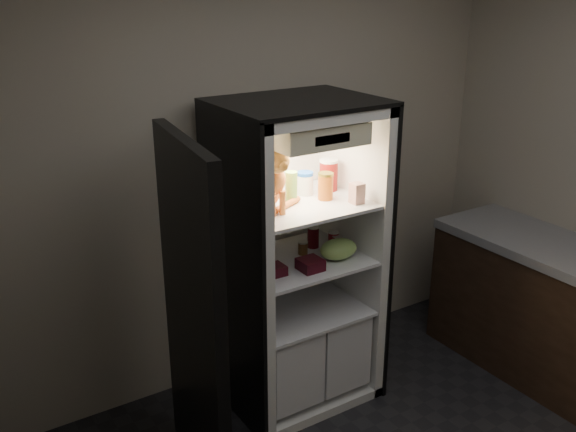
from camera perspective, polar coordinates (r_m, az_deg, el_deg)
name	(u,v)px	position (r m, az deg, el deg)	size (l,w,h in m)	color
room_shell	(486,215)	(2.64, 17.22, 0.06)	(3.60, 3.60, 3.60)	white
refrigerator	(294,277)	(3.92, 0.51, -5.43)	(0.90, 0.72, 1.88)	white
fridge_door	(194,327)	(3.18, -8.35, -9.72)	(0.18, 0.87, 1.85)	black
tabby_cat	(266,183)	(3.52, -1.93, 2.91)	(0.33, 0.38, 0.41)	#CA5B19
parmesan_shaker	(291,187)	(3.65, 0.29, 2.58)	(0.07, 0.07, 0.18)	#24843A
mayo_tub	(305,183)	(3.80, 1.51, 2.94)	(0.10, 0.10, 0.14)	white
salsa_jar	(326,186)	(3.71, 3.36, 2.67)	(0.09, 0.09, 0.16)	maroon
pepper_jar	(329,175)	(3.88, 3.63, 3.68)	(0.11, 0.11, 0.19)	maroon
cream_carton	(357,193)	(3.67, 6.15, 2.02)	(0.07, 0.07, 0.12)	white
soda_can_a	(313,237)	(3.94, 2.25, -1.89)	(0.07, 0.07, 0.13)	black
soda_can_b	(334,242)	(3.89, 4.07, -2.29)	(0.07, 0.07, 0.13)	black
soda_can_c	(337,245)	(3.86, 4.40, -2.56)	(0.06, 0.06, 0.11)	black
condiment_jar	(303,248)	(3.85, 1.34, -2.84)	(0.06, 0.06, 0.08)	brown
grape_bag	(338,249)	(3.79, 4.51, -2.94)	(0.24, 0.17, 0.12)	#85B755
berry_box_left	(275,270)	(3.59, -1.19, -4.83)	(0.11, 0.11, 0.05)	#450B11
berry_box_right	(310,264)	(3.65, 2.00, -4.33)	(0.13, 0.13, 0.06)	#450B11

